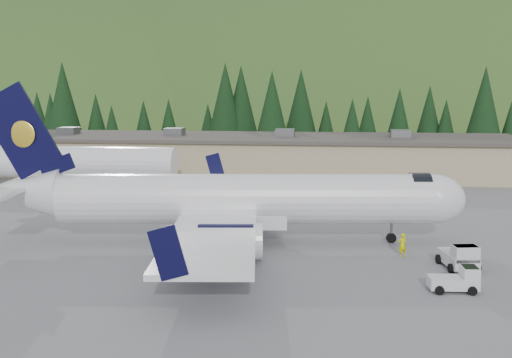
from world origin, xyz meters
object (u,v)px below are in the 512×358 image
(terminal_building, at_px, (248,155))
(ramp_worker, at_px, (402,245))
(airliner, at_px, (232,201))
(second_airliner, at_px, (55,161))
(baggage_tug_a, at_px, (458,280))
(baggage_tug_d, at_px, (460,257))

(terminal_building, height_order, ramp_worker, terminal_building)
(airliner, bearing_deg, second_airliner, 130.59)
(second_airliner, distance_m, baggage_tug_a, 50.17)
(terminal_building, height_order, baggage_tug_d, terminal_building)
(terminal_building, xyz_separation_m, ramp_worker, (16.27, -40.65, -1.79))
(second_airliner, height_order, ramp_worker, second_airliner)
(second_airliner, height_order, terminal_building, second_airliner)
(second_airliner, distance_m, baggage_tug_d, 48.18)
(terminal_building, bearing_deg, ramp_worker, -68.18)
(ramp_worker, bearing_deg, terminal_building, -90.37)
(baggage_tug_d, distance_m, ramp_worker, 4.35)
(baggage_tug_d, relative_size, ramp_worker, 2.15)
(ramp_worker, bearing_deg, airliner, -33.76)
(airliner, distance_m, ramp_worker, 12.80)
(second_airliner, relative_size, terminal_building, 0.39)
(baggage_tug_d, bearing_deg, ramp_worker, -140.51)
(second_airliner, xyz_separation_m, baggage_tug_d, (39.55, -27.40, -2.53))
(terminal_building, bearing_deg, second_airliner, -141.22)
(airliner, height_order, terminal_building, airliner)
(airliner, xyz_separation_m, second_airliner, (-23.87, 22.12, 0.11))
(second_airliner, relative_size, baggage_tug_d, 7.71)
(terminal_building, bearing_deg, baggage_tug_a, -68.75)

